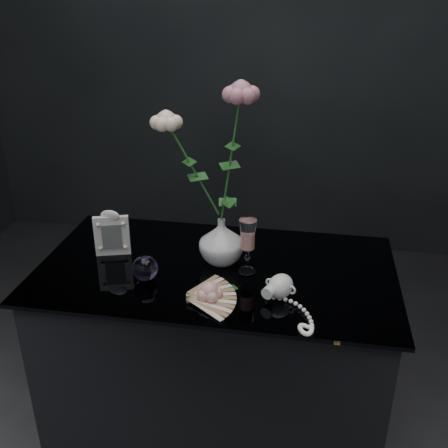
% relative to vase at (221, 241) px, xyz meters
% --- Properties ---
extents(table, '(1.05, 0.58, 0.76)m').
position_rel_vase_xyz_m(table, '(-0.01, -0.04, -0.45)').
color(table, black).
rests_on(table, ground).
extents(vase, '(0.14, 0.14, 0.14)m').
position_rel_vase_xyz_m(vase, '(0.00, 0.00, 0.00)').
color(vase, silver).
rests_on(vase, table).
extents(wine_glass, '(0.07, 0.07, 0.17)m').
position_rel_vase_xyz_m(wine_glass, '(0.08, -0.05, 0.01)').
color(wine_glass, white).
rests_on(wine_glass, table).
extents(picture_frame, '(0.13, 0.11, 0.15)m').
position_rel_vase_xyz_m(picture_frame, '(-0.34, -0.01, 0.00)').
color(picture_frame, silver).
rests_on(picture_frame, table).
extents(paperweight, '(0.09, 0.09, 0.07)m').
position_rel_vase_xyz_m(paperweight, '(-0.19, -0.14, -0.03)').
color(paperweight, '#8972B9').
rests_on(paperweight, table).
extents(paper_fan, '(0.28, 0.24, 0.03)m').
position_rel_vase_xyz_m(paper_fan, '(-0.05, -0.23, -0.06)').
color(paper_fan, '#F4DFC3').
rests_on(paper_fan, table).
extents(loose_rose, '(0.15, 0.18, 0.05)m').
position_rel_vase_xyz_m(loose_rose, '(0.00, -0.21, -0.04)').
color(loose_rose, '#E5A194').
rests_on(loose_rose, table).
extents(pearl_jar, '(0.30, 0.30, 0.07)m').
position_rel_vase_xyz_m(pearl_jar, '(0.19, -0.16, -0.04)').
color(pearl_jar, white).
rests_on(pearl_jar, table).
extents(roses, '(0.27, 0.12, 0.45)m').
position_rel_vase_xyz_m(roses, '(-0.03, -0.01, 0.27)').
color(roses, beige).
rests_on(roses, vase).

